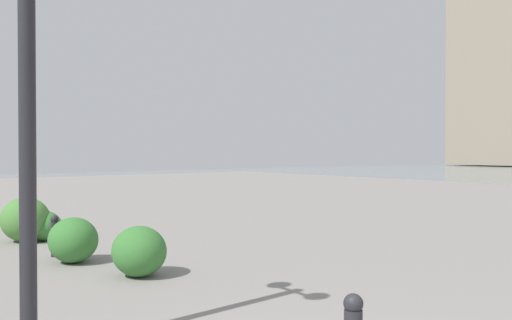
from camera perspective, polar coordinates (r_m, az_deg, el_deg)
The scene contains 6 objects.
lamppost at distance 4.98m, azimuth -23.14°, elevation 10.59°, with size 0.98×0.28×3.87m.
bollard_mid at distance 9.59m, azimuth -20.58°, elevation -7.46°, with size 0.13×0.13×0.69m.
shrub_low at distance 8.98m, azimuth -18.82°, elevation -8.04°, with size 0.84×0.75×0.71m.
shrub_round at distance 11.38m, azimuth -23.28°, elevation -5.81°, with size 1.01×0.91×0.86m.
shrub_wide at distance 11.33m, azimuth -21.45°, elevation -6.53°, with size 0.68×0.61×0.58m.
shrub_tall at distance 7.77m, azimuth -12.29°, elevation -9.44°, with size 0.83×0.75×0.70m.
Camera 1 is at (-1.50, 2.01, 1.75)m, focal length 37.71 mm.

